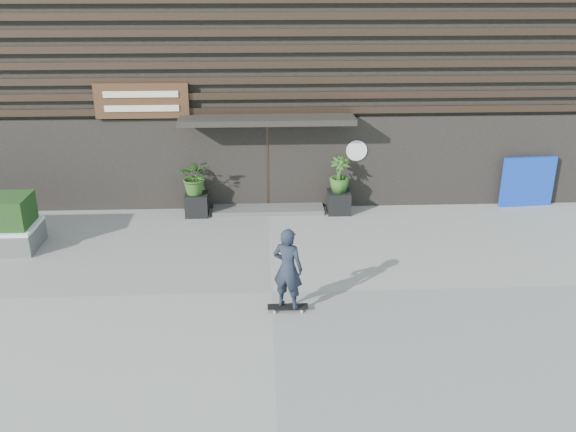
{
  "coord_description": "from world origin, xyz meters",
  "views": [
    {
      "loc": [
        -0.16,
        -11.09,
        6.07
      ],
      "look_at": [
        0.4,
        1.43,
        1.1
      ],
      "focal_mm": 38.49,
      "sensor_mm": 36.0,
      "label": 1
    }
  ],
  "objects_px": {
    "planter_pot_left": "(197,204)",
    "skateboarder": "(288,269)",
    "blue_tarp": "(528,182)",
    "planter_pot_right": "(339,202)"
  },
  "relations": [
    {
      "from": "planter_pot_left",
      "to": "planter_pot_right",
      "type": "xyz_separation_m",
      "value": [
        3.8,
        0.0,
        0.0
      ]
    },
    {
      "from": "planter_pot_right",
      "to": "planter_pot_left",
      "type": "bearing_deg",
      "value": 180.0
    },
    {
      "from": "planter_pot_right",
      "to": "skateboarder",
      "type": "relative_size",
      "value": 0.35
    },
    {
      "from": "planter_pot_right",
      "to": "skateboarder",
      "type": "height_order",
      "value": "skateboarder"
    },
    {
      "from": "skateboarder",
      "to": "blue_tarp",
      "type": "bearing_deg",
      "value": 38.41
    },
    {
      "from": "blue_tarp",
      "to": "skateboarder",
      "type": "bearing_deg",
      "value": -146.42
    },
    {
      "from": "planter_pot_left",
      "to": "skateboarder",
      "type": "relative_size",
      "value": 0.35
    },
    {
      "from": "planter_pot_left",
      "to": "blue_tarp",
      "type": "relative_size",
      "value": 0.4
    },
    {
      "from": "planter_pot_left",
      "to": "blue_tarp",
      "type": "distance_m",
      "value": 9.06
    },
    {
      "from": "planter_pot_left",
      "to": "skateboarder",
      "type": "distance_m",
      "value": 5.61
    }
  ]
}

